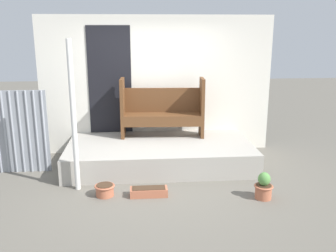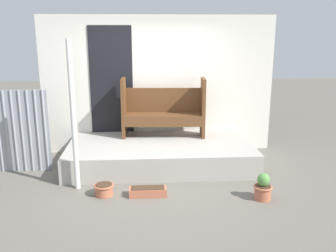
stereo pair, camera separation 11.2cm
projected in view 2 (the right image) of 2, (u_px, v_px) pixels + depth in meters
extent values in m
plane|color=#666056|center=(157.00, 183.00, 5.88)|extent=(24.00, 24.00, 0.00)
cube|color=#A8A399|center=(160.00, 154.00, 6.61)|extent=(3.21, 1.62, 0.40)
cube|color=white|center=(158.00, 85.00, 7.14)|extent=(4.41, 0.06, 2.60)
cube|color=black|center=(111.00, 80.00, 7.02)|extent=(0.80, 0.02, 2.00)
cylinder|color=#979CA5|center=(7.00, 132.00, 6.19)|extent=(0.04, 0.04, 1.39)
cylinder|color=#979CA5|center=(14.00, 132.00, 6.20)|extent=(0.04, 0.04, 1.39)
cylinder|color=#979CA5|center=(22.00, 131.00, 6.21)|extent=(0.04, 0.04, 1.39)
cylinder|color=#979CA5|center=(30.00, 131.00, 6.22)|extent=(0.04, 0.04, 1.39)
cylinder|color=#979CA5|center=(38.00, 131.00, 6.22)|extent=(0.04, 0.04, 1.39)
cylinder|color=#979CA5|center=(45.00, 131.00, 6.23)|extent=(0.04, 0.04, 1.39)
cylinder|color=white|center=(73.00, 117.00, 5.41)|extent=(0.08, 0.08, 2.22)
cube|color=brown|center=(124.00, 108.00, 6.84)|extent=(0.08, 0.40, 1.08)
cube|color=brown|center=(203.00, 108.00, 6.86)|extent=(0.08, 0.40, 1.08)
cube|color=brown|center=(163.00, 115.00, 6.89)|extent=(1.41, 0.47, 0.04)
cube|color=brown|center=(163.00, 123.00, 6.73)|extent=(1.39, 0.10, 0.15)
cube|color=brown|center=(163.00, 100.00, 7.00)|extent=(1.39, 0.11, 0.46)
cylinder|color=#B76647|center=(104.00, 190.00, 5.43)|extent=(0.26, 0.26, 0.16)
torus|color=#B76647|center=(104.00, 185.00, 5.42)|extent=(0.30, 0.30, 0.02)
cylinder|color=#422D1E|center=(104.00, 184.00, 5.41)|extent=(0.24, 0.24, 0.01)
cylinder|color=#B76647|center=(263.00, 193.00, 5.30)|extent=(0.23, 0.23, 0.20)
torus|color=#B76647|center=(263.00, 187.00, 5.28)|extent=(0.27, 0.27, 0.02)
cylinder|color=#422D1E|center=(263.00, 186.00, 5.28)|extent=(0.22, 0.22, 0.01)
ellipsoid|color=#599347|center=(264.00, 180.00, 5.25)|extent=(0.18, 0.18, 0.20)
cube|color=#B76647|center=(148.00, 192.00, 5.42)|extent=(0.54, 0.20, 0.12)
cube|color=#422D1E|center=(148.00, 188.00, 5.41)|extent=(0.48, 0.17, 0.01)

